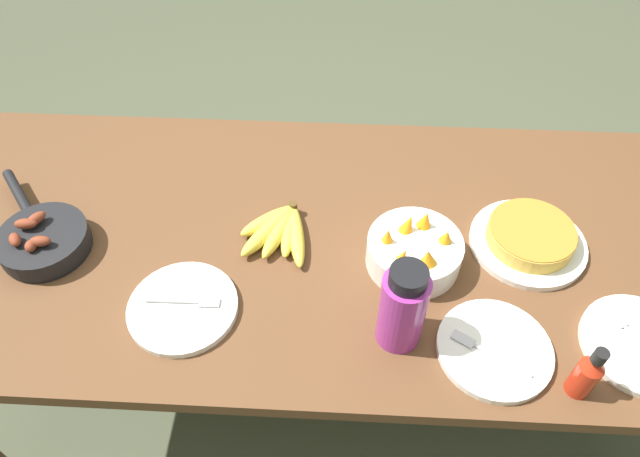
# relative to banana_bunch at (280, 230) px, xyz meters

# --- Properties ---
(ground_plane) EXTENTS (14.00, 14.00, 0.00)m
(ground_plane) POSITION_rel_banana_bunch_xyz_m (0.09, -0.00, -0.78)
(ground_plane) COLOR #474C38
(dining_table) EXTENTS (1.89, 0.84, 0.76)m
(dining_table) POSITION_rel_banana_bunch_xyz_m (0.09, -0.00, -0.11)
(dining_table) COLOR brown
(dining_table) RESTS_ON ground_plane
(banana_bunch) EXTENTS (0.17, 0.20, 0.04)m
(banana_bunch) POSITION_rel_banana_bunch_xyz_m (0.00, 0.00, 0.00)
(banana_bunch) COLOR gold
(banana_bunch) RESTS_ON dining_table
(skillet) EXTENTS (0.28, 0.31, 0.08)m
(skillet) POSITION_rel_banana_bunch_xyz_m (-0.53, -0.06, 0.01)
(skillet) COLOR black
(skillet) RESTS_ON dining_table
(frittata_plate_center) EXTENTS (0.26, 0.26, 0.06)m
(frittata_plate_center) POSITION_rel_banana_bunch_xyz_m (0.57, -0.00, 0.01)
(frittata_plate_center) COLOR silver
(frittata_plate_center) RESTS_ON dining_table
(empty_plate_near_front) EXTENTS (0.23, 0.23, 0.02)m
(empty_plate_near_front) POSITION_rel_banana_bunch_xyz_m (0.74, -0.26, -0.01)
(empty_plate_near_front) COLOR silver
(empty_plate_near_front) RESTS_ON dining_table
(empty_plate_far_left) EXTENTS (0.23, 0.23, 0.02)m
(empty_plate_far_left) POSITION_rel_banana_bunch_xyz_m (-0.18, -0.22, -0.01)
(empty_plate_far_left) COLOR silver
(empty_plate_far_left) RESTS_ON dining_table
(empty_plate_far_right) EXTENTS (0.23, 0.23, 0.02)m
(empty_plate_far_right) POSITION_rel_banana_bunch_xyz_m (0.45, -0.28, -0.01)
(empty_plate_far_right) COLOR silver
(empty_plate_far_right) RESTS_ON dining_table
(fruit_bowl_mango) EXTENTS (0.21, 0.21, 0.11)m
(fruit_bowl_mango) POSITION_rel_banana_bunch_xyz_m (0.30, -0.06, 0.02)
(fruit_bowl_mango) COLOR silver
(fruit_bowl_mango) RESTS_ON dining_table
(water_bottle) EXTENTS (0.09, 0.09, 0.21)m
(water_bottle) POSITION_rel_banana_bunch_xyz_m (0.26, -0.25, 0.08)
(water_bottle) COLOR #992D89
(water_bottle) RESTS_ON dining_table
(hot_sauce_bottle) EXTENTS (0.05, 0.05, 0.14)m
(hot_sauce_bottle) POSITION_rel_banana_bunch_xyz_m (0.60, -0.35, 0.04)
(hot_sauce_bottle) COLOR #B72814
(hot_sauce_bottle) RESTS_ON dining_table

